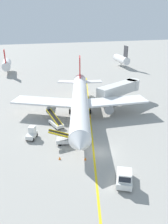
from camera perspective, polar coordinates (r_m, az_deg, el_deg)
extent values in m
plane|color=#9E9B93|center=(34.99, 4.16, -10.26)|extent=(300.00, 300.00, 0.00)
cube|color=yellow|center=(39.08, 2.07, -6.29)|extent=(20.67, 77.44, 0.01)
cylinder|color=white|center=(44.71, -1.04, 2.60)|extent=(10.83, 29.85, 3.30)
cone|color=white|center=(30.15, -1.05, -8.48)|extent=(3.74, 3.14, 3.23)
cone|color=white|center=(60.21, -1.04, 8.54)|extent=(3.74, 3.51, 3.14)
cube|color=white|center=(46.84, 8.18, 2.82)|extent=(13.20, 5.02, 0.36)
cylinder|color=gray|center=(46.05, 6.27, 1.22)|extent=(2.65, 3.58, 1.90)
cube|color=white|center=(46.88, -10.24, 2.70)|extent=(13.59, 9.78, 0.36)
cylinder|color=gray|center=(46.08, -8.32, 1.12)|extent=(2.65, 3.58, 1.90)
cube|color=red|center=(57.02, -1.07, 11.46)|extent=(1.29, 3.94, 5.20)
cube|color=white|center=(57.58, 1.97, 7.83)|extent=(5.42, 2.80, 0.24)
cube|color=white|center=(57.60, -4.05, 7.79)|extent=(5.65, 4.04, 0.24)
cylinder|color=#4C4C51|center=(35.14, -1.02, -7.03)|extent=(0.20, 0.20, 3.12)
cylinder|color=black|center=(35.81, -1.01, -8.79)|extent=(0.48, 0.63, 0.56)
cylinder|color=#4C4C51|center=(47.31, 1.64, 1.34)|extent=(0.20, 0.20, 3.12)
cylinder|color=black|center=(47.73, 1.63, 0.14)|extent=(0.58, 1.02, 0.96)
cylinder|color=#4C4C51|center=(47.33, -3.69, 1.30)|extent=(0.20, 0.20, 3.12)
cylinder|color=black|center=(47.74, -3.66, 0.10)|extent=(0.58, 1.02, 0.96)
cube|color=black|center=(31.69, -1.05, -6.02)|extent=(2.97, 1.68, 0.60)
cube|color=silver|center=(52.85, 8.74, 5.83)|extent=(11.89, 7.71, 2.50)
cylinder|color=silver|center=(57.23, 12.40, 6.93)|extent=(3.20, 3.20, 2.50)
cylinder|color=#59595B|center=(52.32, 7.32, 2.92)|extent=(0.56, 0.56, 2.35)
cube|color=#333338|center=(52.65, 7.27, 1.98)|extent=(1.80, 1.40, 0.50)
cube|color=silver|center=(29.46, 10.33, -16.41)|extent=(3.27, 4.07, 0.80)
cube|color=silver|center=(28.37, 10.46, -15.74)|extent=(2.07, 2.12, 1.10)
cube|color=black|center=(27.77, 10.44, -16.74)|extent=(1.32, 0.69, 0.77)
cylinder|color=black|center=(28.81, 11.93, -18.71)|extent=(0.46, 0.64, 0.60)
cylinder|color=black|center=(28.74, 8.55, -18.51)|extent=(0.46, 0.64, 0.60)
cylinder|color=black|center=(30.73, 11.85, -15.57)|extent=(0.46, 0.64, 0.60)
cylinder|color=black|center=(30.67, 8.73, -15.38)|extent=(0.46, 0.64, 0.60)
cube|color=silver|center=(39.16, -13.31, -5.82)|extent=(2.19, 2.72, 0.70)
cube|color=silver|center=(39.08, -13.21, -4.37)|extent=(1.40, 1.42, 1.10)
cube|color=black|center=(39.49, -12.94, -4.03)|extent=(0.92, 0.48, 0.77)
cylinder|color=black|center=(40.20, -13.56, -5.60)|extent=(0.45, 0.64, 0.60)
cylinder|color=black|center=(39.81, -12.08, -5.76)|extent=(0.45, 0.64, 0.60)
cylinder|color=black|center=(38.87, -14.48, -6.78)|extent=(0.45, 0.64, 0.60)
cylinder|color=black|center=(38.46, -12.96, -6.96)|extent=(0.45, 0.64, 0.60)
cube|color=silver|center=(36.85, -4.16, -7.26)|extent=(4.04, 2.30, 0.60)
cylinder|color=black|center=(36.52, -6.27, -8.21)|extent=(0.63, 0.35, 0.60)
cylinder|color=black|center=(37.61, -6.17, -7.19)|extent=(0.63, 0.35, 0.60)
cylinder|color=black|center=(36.44, -2.05, -8.14)|extent=(0.63, 0.35, 0.60)
cylinder|color=black|center=(37.54, -2.08, -7.12)|extent=(0.63, 0.35, 0.60)
cube|color=black|center=(36.39, -5.15, -5.99)|extent=(5.07, 1.98, 1.76)
cube|color=yellow|center=(35.94, -5.18, -6.18)|extent=(4.91, 1.19, 1.84)
cube|color=yellow|center=(36.73, -5.13, -5.48)|extent=(4.91, 1.19, 1.84)
cube|color=silver|center=(42.59, -7.22, -2.90)|extent=(2.64, 4.08, 0.60)
cylinder|color=black|center=(43.55, -8.76, -2.82)|extent=(0.40, 0.64, 0.60)
cylinder|color=black|center=(44.05, -7.27, -2.41)|extent=(0.40, 0.64, 0.60)
cylinder|color=black|center=(41.41, -7.12, -4.18)|extent=(0.40, 0.64, 0.60)
cylinder|color=black|center=(41.93, -5.58, -3.73)|extent=(0.40, 0.64, 0.60)
cube|color=black|center=(42.66, -7.66, -1.46)|extent=(2.46, 5.02, 1.76)
cube|color=yellow|center=(42.44, -8.21, -1.46)|extent=(1.69, 4.78, 1.84)
cube|color=yellow|center=(42.79, -7.13, -1.17)|extent=(1.69, 4.78, 1.84)
cylinder|color=#26262D|center=(40.52, 0.62, -4.43)|extent=(0.24, 0.24, 0.85)
cube|color=green|center=(40.20, 0.62, -3.55)|extent=(0.36, 0.22, 0.56)
sphere|color=tan|center=(40.02, 0.62, -3.05)|extent=(0.20, 0.20, 0.20)
sphere|color=yellow|center=(39.99, 0.62, -2.97)|extent=(0.24, 0.24, 0.24)
cone|color=orange|center=(46.12, 1.52, -1.09)|extent=(0.36, 0.36, 0.44)
cone|color=orange|center=(33.44, -6.30, -11.69)|extent=(0.36, 0.36, 0.44)
cone|color=orange|center=(33.14, 0.34, -11.89)|extent=(0.36, 0.36, 0.44)
cylinder|color=silver|center=(87.33, -19.29, 11.48)|extent=(3.00, 10.00, 3.00)
cylinder|color=#3F3F3F|center=(87.79, -19.09, 10.02)|extent=(0.30, 0.30, 1.60)
cube|color=red|center=(83.29, -19.71, 13.36)|extent=(0.24, 3.20, 4.40)
cylinder|color=silver|center=(94.11, 9.60, 13.23)|extent=(3.00, 10.00, 3.00)
cylinder|color=#3F3F3F|center=(94.53, 9.50, 11.86)|extent=(0.30, 0.30, 1.60)
cube|color=#333338|center=(90.44, 10.70, 15.00)|extent=(0.24, 3.20, 4.40)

